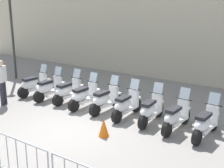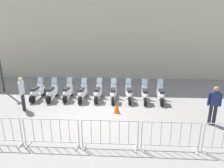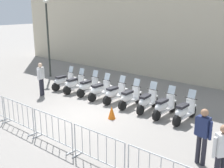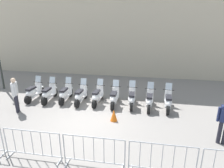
# 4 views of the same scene
# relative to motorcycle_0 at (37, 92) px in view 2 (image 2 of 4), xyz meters

# --- Properties ---
(ground_plane) EXTENTS (120.00, 120.00, 0.00)m
(ground_plane) POSITION_rel_motorcycle_0_xyz_m (3.67, -1.92, -0.45)
(ground_plane) COLOR gray
(building_facade) EXTENTS (28.04, 2.95, 11.08)m
(building_facade) POSITION_rel_motorcycle_0_xyz_m (3.50, 6.75, 5.08)
(building_facade) COLOR beige
(building_facade) RESTS_ON ground
(motorcycle_0) EXTENTS (0.56, 1.72, 1.24)m
(motorcycle_0) POSITION_rel_motorcycle_0_xyz_m (0.00, 0.00, 0.00)
(motorcycle_0) COLOR black
(motorcycle_0) RESTS_ON ground
(motorcycle_1) EXTENTS (0.56, 1.72, 1.24)m
(motorcycle_1) POSITION_rel_motorcycle_0_xyz_m (0.91, 0.00, 0.00)
(motorcycle_1) COLOR black
(motorcycle_1) RESTS_ON ground
(motorcycle_2) EXTENTS (0.56, 1.72, 1.24)m
(motorcycle_2) POSITION_rel_motorcycle_0_xyz_m (1.82, 0.14, 0.00)
(motorcycle_2) COLOR black
(motorcycle_2) RESTS_ON ground
(motorcycle_3) EXTENTS (0.56, 1.72, 1.24)m
(motorcycle_3) POSITION_rel_motorcycle_0_xyz_m (2.72, 0.05, 0.00)
(motorcycle_3) COLOR black
(motorcycle_3) RESTS_ON ground
(motorcycle_4) EXTENTS (0.56, 1.72, 1.24)m
(motorcycle_4) POSITION_rel_motorcycle_0_xyz_m (3.63, 0.15, 0.00)
(motorcycle_4) COLOR black
(motorcycle_4) RESTS_ON ground
(motorcycle_5) EXTENTS (0.56, 1.72, 1.24)m
(motorcycle_5) POSITION_rel_motorcycle_0_xyz_m (4.54, 0.12, 0.00)
(motorcycle_5) COLOR black
(motorcycle_5) RESTS_ON ground
(motorcycle_6) EXTENTS (0.56, 1.73, 1.24)m
(motorcycle_6) POSITION_rel_motorcycle_0_xyz_m (5.45, 0.18, 0.00)
(motorcycle_6) COLOR black
(motorcycle_6) RESTS_ON ground
(motorcycle_7) EXTENTS (0.56, 1.72, 1.24)m
(motorcycle_7) POSITION_rel_motorcycle_0_xyz_m (6.35, 0.11, 0.00)
(motorcycle_7) COLOR black
(motorcycle_7) RESTS_ON ground
(motorcycle_8) EXTENTS (0.56, 1.72, 1.24)m
(motorcycle_8) POSITION_rel_motorcycle_0_xyz_m (7.25, 0.13, 0.00)
(motorcycle_8) COLOR black
(motorcycle_8) RESTS_ON ground
(barrier_segment_2) EXTENTS (1.95, 0.48, 1.07)m
(barrier_segment_2) POSITION_rel_motorcycle_0_xyz_m (2.70, -4.47, 0.07)
(barrier_segment_2) COLOR #B2B5B7
(barrier_segment_2) RESTS_ON ground
(barrier_segment_3) EXTENTS (1.95, 0.48, 1.07)m
(barrier_segment_3) POSITION_rel_motorcycle_0_xyz_m (4.74, -4.43, 0.07)
(barrier_segment_3) COLOR #B2B5B7
(barrier_segment_3) RESTS_ON ground
(barrier_segment_4) EXTENTS (1.95, 0.48, 1.07)m
(barrier_segment_4) POSITION_rel_motorcycle_0_xyz_m (6.78, -4.39, 0.07)
(barrier_segment_4) COLOR #B2B5B7
(barrier_segment_4) RESTS_ON ground
(officer_near_row_end) EXTENTS (0.34, 0.51, 1.73)m
(officer_near_row_end) POSITION_rel_motorcycle_0_xyz_m (0.00, -1.47, 0.53)
(officer_near_row_end) COLOR #23232D
(officer_near_row_end) RESTS_ON ground
(officer_mid_plaza) EXTENTS (0.54, 0.28, 1.73)m
(officer_mid_plaza) POSITION_rel_motorcycle_0_xyz_m (9.01, -2.38, 0.53)
(officer_mid_plaza) COLOR #23232D
(officer_mid_plaza) RESTS_ON ground
(traffic_cone) EXTENTS (0.32, 0.32, 0.55)m
(traffic_cone) POSITION_rel_motorcycle_0_xyz_m (4.82, -1.48, -0.18)
(traffic_cone) COLOR orange
(traffic_cone) RESTS_ON ground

